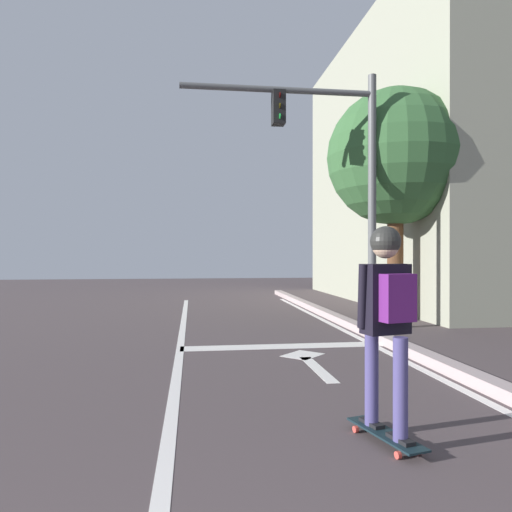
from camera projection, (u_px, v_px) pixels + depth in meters
name	position (u px, v px, depth m)	size (l,w,h in m)	color
lane_line_center	(175.00, 385.00, 5.36)	(0.12, 20.00, 0.01)	silver
lane_line_curbside	(434.00, 375.00, 5.78)	(0.12, 20.00, 0.01)	silver
stop_bar	(283.00, 346.00, 7.61)	(3.25, 0.40, 0.01)	silver
lane_arrow_stem	(318.00, 369.00, 6.11)	(0.16, 1.40, 0.01)	silver
lane_arrow_head	(303.00, 355.00, 6.95)	(0.56, 0.44, 0.01)	silver
curb_strip	(453.00, 369.00, 5.81)	(0.24, 24.00, 0.14)	#A79493
skateboard	(385.00, 434.00, 3.71)	(0.38, 0.82, 0.08)	black
skater	(387.00, 303.00, 3.69)	(0.44, 0.61, 1.61)	#464077
traffic_signal_mast	(332.00, 158.00, 9.25)	(3.83, 0.34, 5.00)	#545657
roadside_tree	(395.00, 158.00, 10.63)	(3.03, 3.03, 5.17)	brown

